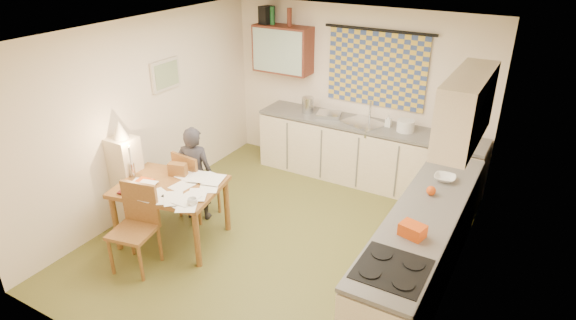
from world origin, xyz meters
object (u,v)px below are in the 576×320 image
Objects in this scene: counter_back at (365,154)px; chair_far at (198,196)px; stove at (387,312)px; counter_right at (420,250)px; shelf_stand at (128,181)px; person at (195,174)px; dining_table at (173,212)px.

chair_far reaches higher than counter_back.
counter_back is 3.56× the size of stove.
counter_right is 3.16× the size of chair_far.
stove is 3.57m from shelf_stand.
person reaches higher than counter_right.
dining_table is (-1.44, -2.56, -0.07)m from counter_back.
counter_right is 2.50× the size of shelf_stand.
counter_right is 2.90m from person.
counter_back is 1.12× the size of counter_right.
counter_back is at bearing -122.04° from chair_far.
counter_right is 2.22× the size of dining_table.
person is at bearing -178.38° from counter_right.
person is at bearing 86.42° from dining_table.
stove is at bearing -65.20° from counter_back.
shelf_stand is (-0.73, 0.02, 0.21)m from dining_table.
stove is at bearing -19.83° from dining_table.
stove is at bearing 166.98° from chair_far.
stove is 0.79× the size of shelf_stand.
dining_table is 1.42× the size of chair_far.
person reaches higher than chair_far.
person is (0.02, -0.04, 0.35)m from chair_far.
counter_right is at bearing 161.42° from person.
person is (-1.52, -2.02, 0.18)m from counter_back.
person is (-0.07, 0.54, 0.26)m from dining_table.
shelf_stand is at bearing -170.42° from counter_right.
counter_back is 2.80× the size of shelf_stand.
chair_far is 0.89m from shelf_stand.
stove is 0.99× the size of chair_far.
shelf_stand is (-0.65, -0.52, -0.05)m from person.
dining_table is at bearing 77.73° from person.
stove is (-0.00, -1.03, 0.01)m from counter_right.
chair_far is at bearing 41.25° from shelf_stand.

